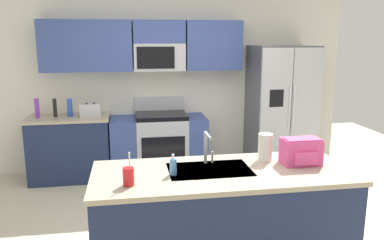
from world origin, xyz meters
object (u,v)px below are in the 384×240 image
at_px(toaster, 91,110).
at_px(drink_cup_red, 128,176).
at_px(bottle_blue, 70,108).
at_px(sink_faucet, 207,145).
at_px(paper_towel_roll, 265,147).
at_px(backpack, 301,151).
at_px(bottle_purple, 37,108).
at_px(refrigerator, 281,109).
at_px(range_oven, 159,144).
at_px(soap_dispenser, 173,167).
at_px(pepper_mill, 55,108).

distance_m(toaster, drink_cup_red, 2.69).
height_order(bottle_blue, sink_faucet, sink_faucet).
xyz_separation_m(paper_towel_roll, backpack, (0.27, -0.15, -0.00)).
xyz_separation_m(drink_cup_red, paper_towel_roll, (1.19, 0.40, 0.05)).
bearing_deg(bottle_purple, refrigerator, -0.53).
xyz_separation_m(range_oven, paper_towel_roll, (0.76, -2.29, 0.58)).
bearing_deg(range_oven, toaster, -176.78).
height_order(toaster, soap_dispenser, toaster).
bearing_deg(bottle_blue, toaster, -11.48).
distance_m(pepper_mill, soap_dispenser, 2.85).
height_order(range_oven, bottle_blue, bottle_blue).
bearing_deg(paper_towel_roll, refrigerator, 64.51).
relative_size(soap_dispenser, paper_towel_roll, 0.71).
relative_size(bottle_blue, sink_faucet, 0.86).
distance_m(drink_cup_red, soap_dispenser, 0.39).
bearing_deg(sink_faucet, paper_towel_roll, 1.61).
bearing_deg(sink_faucet, backpack, -9.51).
bearing_deg(toaster, bottle_purple, 178.97).
xyz_separation_m(range_oven, bottle_purple, (-1.63, -0.04, 0.59)).
bearing_deg(soap_dispenser, backpack, 4.46).
height_order(bottle_purple, bottle_blue, bottle_purple).
height_order(drink_cup_red, backpack, drink_cup_red).
bearing_deg(drink_cup_red, refrigerator, 49.37).
xyz_separation_m(toaster, bottle_blue, (-0.28, 0.06, 0.03)).
bearing_deg(sink_faucet, drink_cup_red, -149.71).
bearing_deg(bottle_blue, pepper_mill, -177.94).
bearing_deg(drink_cup_red, bottle_purple, 114.38).
bearing_deg(paper_towel_roll, toaster, 127.13).
bearing_deg(bottle_purple, backpack, -42.00).
relative_size(pepper_mill, bottle_purple, 0.94).
relative_size(toaster, pepper_mill, 1.11).
height_order(soap_dispenser, backpack, backpack).
bearing_deg(bottle_purple, drink_cup_red, -65.62).
xyz_separation_m(bottle_purple, soap_dispenser, (1.55, -2.48, -0.07)).
bearing_deg(soap_dispenser, paper_towel_roll, 15.56).
relative_size(bottle_blue, paper_towel_roll, 1.01).
xyz_separation_m(refrigerator, bottle_blue, (-3.03, 0.08, 0.10)).
height_order(range_oven, bottle_purple, bottle_purple).
height_order(refrigerator, drink_cup_red, refrigerator).
bearing_deg(refrigerator, paper_towel_roll, -115.49).
relative_size(range_oven, soap_dispenser, 8.00).
height_order(range_oven, drink_cup_red, drink_cup_red).
distance_m(soap_dispenser, paper_towel_roll, 0.88).
relative_size(paper_towel_roll, backpack, 0.75).
distance_m(range_oven, sink_faucet, 2.40).
bearing_deg(toaster, paper_towel_roll, -52.87).
bearing_deg(drink_cup_red, soap_dispenser, 25.82).
height_order(toaster, bottle_blue, bottle_blue).
xyz_separation_m(range_oven, sink_faucet, (0.23, -2.30, 0.62)).
height_order(bottle_purple, backpack, bottle_purple).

